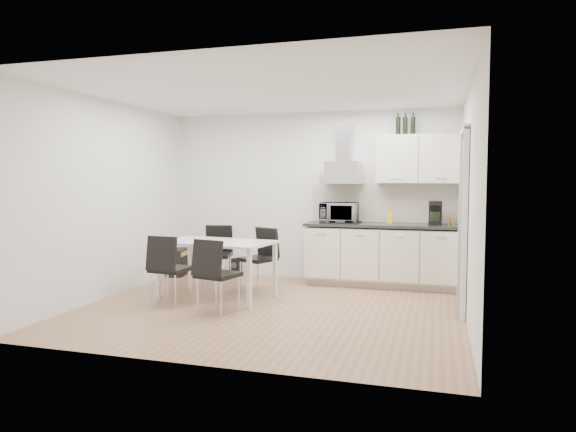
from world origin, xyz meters
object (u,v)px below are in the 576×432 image
chair_near_left (171,270)px  floor_speaker (236,267)px  dining_table (217,247)px  chair_far_left (217,256)px  chair_far_right (258,260)px  kitchenette (385,230)px  chair_near_right (218,276)px  guitar_amp (179,262)px

chair_near_left → floor_speaker: (-0.00, 2.10, -0.30)m
dining_table → chair_far_left: bearing=122.2°
chair_near_left → chair_far_right: bearing=59.8°
dining_table → chair_far_right: chair_far_right is taller
kitchenette → floor_speaker: size_ratio=9.30×
kitchenette → dining_table: (-2.05, -1.38, -0.16)m
chair_far_left → chair_far_right: same height
kitchenette → chair_near_right: size_ratio=2.86×
chair_far_left → chair_far_right: 0.73m
kitchenette → chair_far_left: size_ratio=2.86×
chair_far_left → chair_near_left: bearing=76.8°
guitar_amp → chair_near_left: bearing=-74.5°
chair_near_right → chair_far_right: bearing=102.2°
floor_speaker → dining_table: bearing=-69.7°
guitar_amp → chair_far_right: bearing=-35.5°
chair_near_right → dining_table: bearing=129.0°
guitar_amp → floor_speaker: bearing=5.4°
dining_table → kitchenette: bearing=41.3°
chair_far_left → chair_near_left: (-0.05, -1.25, 0.00)m
dining_table → chair_far_left: (-0.32, 0.69, -0.23)m
dining_table → guitar_amp: bearing=141.7°
kitchenette → chair_far_right: 1.91m
floor_speaker → kitchenette: bearing=2.9°
kitchenette → chair_far_left: (-2.37, -0.69, -0.39)m
dining_table → floor_speaker: (-0.37, 1.54, -0.54)m
chair_near_left → guitar_amp: size_ratio=1.62×
dining_table → chair_far_right: size_ratio=1.76×
chair_near_right → floor_speaker: 2.42m
dining_table → chair_far_left: size_ratio=1.76×
kitchenette → chair_far_right: bearing=-152.7°
chair_far_right → floor_speaker: size_ratio=3.25×
kitchenette → chair_far_right: size_ratio=2.86×
floor_speaker → chair_near_left: bearing=-83.1°
dining_table → guitar_amp: size_ratio=2.85×
chair_near_right → chair_near_left: bearing=179.0°
floor_speaker → chair_near_right: bearing=-65.7°
chair_far_right → guitar_amp: size_ratio=1.62×
chair_near_left → chair_far_left: bearing=92.6°
kitchenette → guitar_amp: size_ratio=4.65×
kitchenette → guitar_amp: bearing=-178.5°
guitar_amp → floor_speaker: (0.89, 0.25, -0.08)m
chair_far_left → chair_far_right: (0.70, -0.17, 0.00)m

